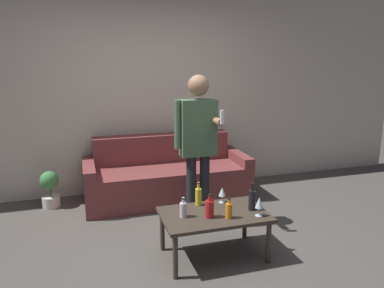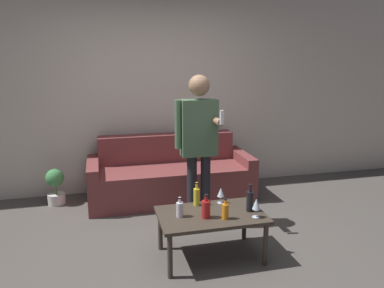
{
  "view_description": "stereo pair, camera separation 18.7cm",
  "coord_description": "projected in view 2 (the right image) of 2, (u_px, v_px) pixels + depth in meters",
  "views": [
    {
      "loc": [
        -0.85,
        -2.92,
        1.82
      ],
      "look_at": [
        0.22,
        0.59,
        0.95
      ],
      "focal_mm": 35.0,
      "sensor_mm": 36.0,
      "label": 1
    },
    {
      "loc": [
        -0.67,
        -2.97,
        1.82
      ],
      "look_at": [
        0.22,
        0.59,
        0.95
      ],
      "focal_mm": 35.0,
      "sensor_mm": 36.0,
      "label": 2
    }
  ],
  "objects": [
    {
      "name": "couch",
      "position": [
        170.0,
        176.0,
        4.87
      ],
      "size": [
        2.08,
        0.81,
        0.8
      ],
      "color": "brown",
      "rests_on": "ground_plane"
    },
    {
      "name": "bottle_yellow",
      "position": [
        225.0,
        211.0,
        3.25
      ],
      "size": [
        0.06,
        0.06,
        0.19
      ],
      "color": "orange",
      "rests_on": "coffee_table"
    },
    {
      "name": "ground_plane",
      "position": [
        185.0,
        262.0,
        3.38
      ],
      "size": [
        16.0,
        16.0,
        0.0
      ],
      "primitive_type": "plane",
      "color": "#514C47"
    },
    {
      "name": "bottle_red",
      "position": [
        206.0,
        209.0,
        3.27
      ],
      "size": [
        0.08,
        0.08,
        0.22
      ],
      "color": "#B21E1E",
      "rests_on": "coffee_table"
    },
    {
      "name": "wall_back",
      "position": [
        150.0,
        92.0,
        5.02
      ],
      "size": [
        8.0,
        0.06,
        2.7
      ],
      "color": "beige",
      "rests_on": "ground_plane"
    },
    {
      "name": "bottle_green",
      "position": [
        180.0,
        209.0,
        3.3
      ],
      "size": [
        0.06,
        0.06,
        0.18
      ],
      "color": "silver",
      "rests_on": "coffee_table"
    },
    {
      "name": "potted_plant",
      "position": [
        55.0,
        185.0,
        4.66
      ],
      "size": [
        0.22,
        0.22,
        0.45
      ],
      "color": "silver",
      "rests_on": "ground_plane"
    },
    {
      "name": "bottle_orange",
      "position": [
        197.0,
        196.0,
        3.55
      ],
      "size": [
        0.06,
        0.06,
        0.23
      ],
      "color": "yellow",
      "rests_on": "coffee_table"
    },
    {
      "name": "wine_glass_near",
      "position": [
        221.0,
        193.0,
        3.59
      ],
      "size": [
        0.07,
        0.07,
        0.16
      ],
      "color": "silver",
      "rests_on": "coffee_table"
    },
    {
      "name": "bottle_dark",
      "position": [
        250.0,
        200.0,
        3.41
      ],
      "size": [
        0.07,
        0.07,
        0.26
      ],
      "color": "black",
      "rests_on": "coffee_table"
    },
    {
      "name": "coffee_table",
      "position": [
        211.0,
        218.0,
        3.39
      ],
      "size": [
        0.96,
        0.6,
        0.43
      ],
      "color": "#3D3328",
      "rests_on": "ground_plane"
    },
    {
      "name": "person_standing_front",
      "position": [
        199.0,
        138.0,
        3.92
      ],
      "size": [
        0.45,
        0.41,
        1.63
      ],
      "color": "#232328",
      "rests_on": "ground_plane"
    },
    {
      "name": "wine_glass_far",
      "position": [
        256.0,
        204.0,
        3.27
      ],
      "size": [
        0.07,
        0.07,
        0.18
      ],
      "color": "silver",
      "rests_on": "coffee_table"
    }
  ]
}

